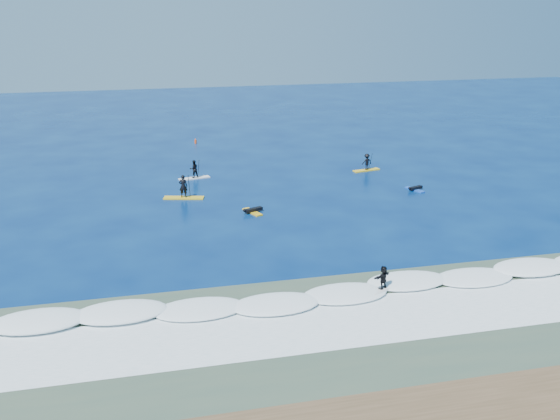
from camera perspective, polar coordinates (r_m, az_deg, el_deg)
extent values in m
plane|color=#031948|center=(43.50, 0.37, -2.18)|extent=(160.00, 160.00, 0.00)
cube|color=#374B3B|center=(31.31, 6.48, -10.99)|extent=(90.00, 13.00, 0.01)
cube|color=white|center=(34.66, 4.27, -7.86)|extent=(40.00, 6.00, 0.30)
cube|color=silver|center=(32.13, 5.88, -10.15)|extent=(34.00, 5.00, 0.02)
cube|color=gold|center=(51.90, -8.79, 1.12)|extent=(3.38, 1.58, 0.11)
imported|color=black|center=(51.62, -8.84, 2.18)|extent=(0.78, 0.60, 1.89)
cylinder|color=black|center=(51.56, -8.30, 2.11)|extent=(0.23, 0.74, 2.20)
cube|color=black|center=(51.85, -8.25, 1.01)|extent=(0.13, 0.03, 0.33)
cube|color=silver|center=(57.62, -7.84, 2.91)|extent=(2.92, 1.30, 0.09)
imported|color=black|center=(57.40, -7.88, 3.74)|extent=(0.91, 0.77, 1.63)
cylinder|color=black|center=(57.54, -7.47, 3.73)|extent=(0.18, 0.65, 1.90)
cube|color=black|center=(57.77, -7.44, 2.87)|extent=(0.11, 0.03, 0.28)
cube|color=gold|center=(60.41, 7.90, 3.63)|extent=(2.79, 1.22, 0.09)
imported|color=black|center=(60.21, 7.94, 4.39)|extent=(1.10, 0.77, 1.56)
cylinder|color=black|center=(60.44, 8.26, 4.37)|extent=(0.17, 0.62, 1.82)
cube|color=black|center=(60.65, 8.22, 3.59)|extent=(0.11, 0.03, 0.27)
cube|color=gold|center=(47.86, -2.54, -0.18)|extent=(1.31, 2.18, 0.10)
cube|color=black|center=(47.85, -2.44, 0.04)|extent=(1.50, 0.90, 0.24)
sphere|color=black|center=(47.41, -3.28, -0.03)|extent=(0.24, 0.24, 0.24)
cube|color=#184BB6|center=(54.75, 12.22, 1.83)|extent=(1.17, 1.99, 0.09)
cube|color=black|center=(54.77, 12.30, 2.00)|extent=(1.37, 0.80, 0.22)
sphere|color=black|center=(54.22, 11.75, 1.97)|extent=(0.22, 0.22, 0.22)
cube|color=silver|center=(35.36, 9.36, -7.14)|extent=(2.00, 1.44, 0.10)
imported|color=black|center=(35.06, 9.42, -6.08)|extent=(1.27, 0.95, 1.33)
cylinder|color=red|center=(72.19, -7.73, 6.21)|extent=(0.26, 0.26, 0.42)
cone|color=red|center=(72.13, -7.74, 6.45)|extent=(0.19, 0.19, 0.20)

